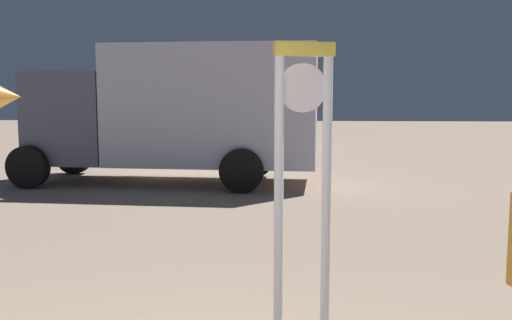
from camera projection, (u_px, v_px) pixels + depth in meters
name	position (u px, v px, depth m)	size (l,w,h in m)	color
standing_clock	(303.00, 171.00, 4.11)	(0.45, 0.19, 2.35)	silver
box_truck_near	(182.00, 110.00, 12.39)	(6.64, 2.81, 3.03)	silver
box_truck_far	(185.00, 106.00, 20.80)	(7.05, 2.64, 2.79)	silver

